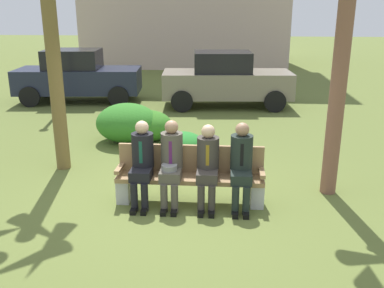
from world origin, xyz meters
The scene contains 12 objects.
ground_plane centered at (0.00, 0.00, 0.00)m, with size 80.00×80.00×0.00m, color #5B6930.
park_bench centered at (0.35, 0.02, 0.44)m, with size 2.30×0.44×0.90m.
seated_man_leftmost centered at (-0.39, -0.11, 0.74)m, with size 0.34×0.72×1.32m.
seated_man_centerleft centered at (0.06, -0.11, 0.74)m, with size 0.34×0.72×1.34m.
seated_man_centerright centered at (0.63, -0.11, 0.72)m, with size 0.34×0.72×1.28m.
seated_man_rightmost centered at (1.14, -0.11, 0.74)m, with size 0.34×0.72×1.33m.
shrub_near_bench centered at (-0.90, 3.21, 0.35)m, with size 1.12×1.03×0.70m, color #357521.
shrub_mid_lawn centered at (0.03, 1.99, 0.28)m, with size 0.91×0.83×0.57m, color #277A2B.
shrub_far_lawn centered at (-1.36, 3.09, 0.44)m, with size 1.42×1.30×0.89m, color #317825.
parked_car_near centered at (-3.91, 7.25, 0.84)m, with size 4.03×2.01×1.68m.
parked_car_far centered at (0.86, 6.93, 0.84)m, with size 4.01×1.95×1.68m.
street_lamp centered at (-4.00, 5.69, 2.06)m, with size 0.24×0.24×3.33m.
Camera 1 is at (0.88, -6.28, 2.99)m, focal length 40.30 mm.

